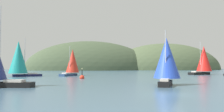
{
  "coord_description": "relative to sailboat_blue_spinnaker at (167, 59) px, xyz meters",
  "views": [
    {
      "loc": [
        -10.94,
        -22.95,
        3.06
      ],
      "look_at": [
        0.0,
        33.17,
        5.4
      ],
      "focal_mm": 37.28,
      "sensor_mm": 36.0,
      "label": 1
    }
  ],
  "objects": [
    {
      "name": "sailboat_scarlet_sail",
      "position": [
        -13.71,
        37.08,
        0.11
      ],
      "size": [
        6.69,
        8.1,
        8.82
      ],
      "color": "navy",
      "rests_on": "ground_plane"
    },
    {
      "name": "sailboat_teal_sail",
      "position": [
        -28.45,
        34.46,
        1.11
      ],
      "size": [
        9.59,
        6.37,
        10.92
      ],
      "color": "#191E4C",
      "rests_on": "ground_plane"
    },
    {
      "name": "sailboat_blue_spinnaker",
      "position": [
        0.0,
        0.0,
        0.0
      ],
      "size": [
        5.82,
        7.17,
        8.48
      ],
      "color": "black",
      "rests_on": "ground_plane"
    },
    {
      "name": "headland_center",
      "position": [
        0.63,
        123.98,
        -4.02
      ],
      "size": [
        87.27,
        44.0,
        39.12
      ],
      "primitive_type": "ellipsoid",
      "color": "#425138",
      "rests_on": "ground_plane"
    },
    {
      "name": "sailboat_red_spinnaker",
      "position": [
        30.37,
        37.58,
        0.99
      ],
      "size": [
        9.97,
        6.8,
        11.08
      ],
      "color": "black",
      "rests_on": "ground_plane"
    },
    {
      "name": "ground_plane",
      "position": [
        -4.37,
        -11.02,
        -4.02
      ],
      "size": [
        360.0,
        360.0,
        0.0
      ],
      "primitive_type": "plane",
      "color": "#426075"
    },
    {
      "name": "channel_buoy",
      "position": [
        -11.82,
        20.16,
        -3.65
      ],
      "size": [
        1.1,
        1.1,
        2.64
      ],
      "color": "red",
      "rests_on": "ground_plane"
    },
    {
      "name": "headland_right",
      "position": [
        55.63,
        123.98,
        -4.02
      ],
      "size": [
        83.32,
        44.0,
        38.02
      ],
      "primitive_type": "ellipsoid",
      "color": "#4C5B3D",
      "rests_on": "ground_plane"
    }
  ]
}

